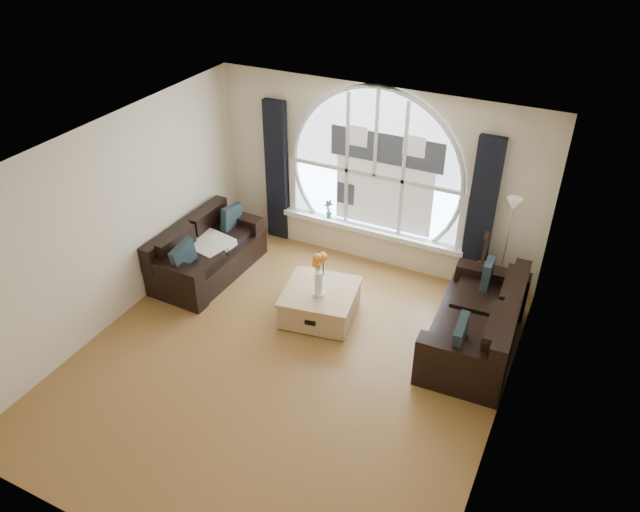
{
  "coord_description": "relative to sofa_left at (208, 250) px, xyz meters",
  "views": [
    {
      "loc": [
        2.82,
        -4.84,
        5.2
      ],
      "look_at": [
        0.0,
        0.9,
        1.05
      ],
      "focal_mm": 34.08,
      "sensor_mm": 36.0,
      "label": 1
    }
  ],
  "objects": [
    {
      "name": "floor_lamp",
      "position": [
        4.02,
        1.24,
        0.4
      ],
      "size": [
        0.24,
        0.24,
        1.6
      ],
      "primitive_type": "cube",
      "color": "#B2B2B2",
      "rests_on": "ground"
    },
    {
      "name": "vase_flowers",
      "position": [
        1.97,
        -0.28,
        0.42
      ],
      "size": [
        0.24,
        0.24,
        0.7
      ],
      "primitive_type": "cube",
      "color": "white",
      "rests_on": "coffee_chest"
    },
    {
      "name": "ground",
      "position": [
        2.0,
        -1.21,
        -0.4
      ],
      "size": [
        5.0,
        5.5,
        0.01
      ],
      "primitive_type": "cube",
      "color": "brown",
      "rests_on": "ground"
    },
    {
      "name": "neighbor_house",
      "position": [
        2.15,
        1.5,
        1.1
      ],
      "size": [
        1.7,
        0.02,
        1.5
      ],
      "primitive_type": "cube",
      "color": "silver",
      "rests_on": "wall_back"
    },
    {
      "name": "window_sill",
      "position": [
        2.0,
        1.44,
        0.11
      ],
      "size": [
        2.9,
        0.22,
        0.08
      ],
      "primitive_type": "cube",
      "color": "white",
      "rests_on": "wall_back"
    },
    {
      "name": "window_frame",
      "position": [
        2.0,
        1.48,
        1.23
      ],
      "size": [
        2.76,
        0.08,
        2.15
      ],
      "primitive_type": "cube",
      "color": "white",
      "rests_on": "wall_back"
    },
    {
      "name": "potted_plant",
      "position": [
        1.29,
        1.44,
        0.3
      ],
      "size": [
        0.18,
        0.15,
        0.3
      ],
      "primitive_type": "imported",
      "rotation": [
        0.0,
        0.0,
        -0.36
      ],
      "color": "#1E6023",
      "rests_on": "window_sill"
    },
    {
      "name": "ceiling",
      "position": [
        2.0,
        -1.21,
        2.3
      ],
      "size": [
        5.0,
        5.5,
        0.01
      ],
      "primitive_type": "cube",
      "color": "silver",
      "rests_on": "ground"
    },
    {
      "name": "coffee_chest",
      "position": [
        1.95,
        -0.19,
        -0.17
      ],
      "size": [
        1.1,
        1.1,
        0.47
      ],
      "primitive_type": "cube",
      "rotation": [
        0.0,
        0.0,
        0.17
      ],
      "color": "#A68253",
      "rests_on": "ground"
    },
    {
      "name": "attic_slope",
      "position": [
        4.2,
        -1.21,
        1.95
      ],
      "size": [
        0.92,
        5.5,
        0.72
      ],
      "primitive_type": "cube",
      "color": "silver",
      "rests_on": "ground"
    },
    {
      "name": "wall_back",
      "position": [
        2.0,
        1.54,
        0.95
      ],
      "size": [
        5.0,
        0.01,
        2.7
      ],
      "primitive_type": "cube",
      "color": "beige",
      "rests_on": "ground"
    },
    {
      "name": "wall_left",
      "position": [
        -0.5,
        -1.21,
        0.95
      ],
      "size": [
        0.01,
        5.5,
        2.7
      ],
      "primitive_type": "cube",
      "color": "beige",
      "rests_on": "ground"
    },
    {
      "name": "guitar",
      "position": [
        3.76,
        1.31,
        0.13
      ],
      "size": [
        0.4,
        0.3,
        1.06
      ],
      "primitive_type": "cube",
      "rotation": [
        0.0,
        0.0,
        -0.18
      ],
      "color": "brown",
      "rests_on": "ground"
    },
    {
      "name": "sofa_left",
      "position": [
        0.0,
        0.0,
        0.0
      ],
      "size": [
        0.96,
        1.83,
        0.8
      ],
      "primitive_type": "cube",
      "rotation": [
        0.0,
        0.0,
        -0.03
      ],
      "color": "black",
      "rests_on": "ground"
    },
    {
      "name": "curtain_left",
      "position": [
        0.4,
        1.42,
        0.75
      ],
      "size": [
        0.35,
        0.12,
        2.3
      ],
      "primitive_type": "cube",
      "color": "black",
      "rests_on": "ground"
    },
    {
      "name": "sofa_right",
      "position": [
        3.97,
        0.09,
        0.0
      ],
      "size": [
        1.05,
        1.98,
        0.86
      ],
      "primitive_type": "cube",
      "rotation": [
        0.0,
        0.0,
        0.05
      ],
      "color": "black",
      "rests_on": "ground"
    },
    {
      "name": "wall_right",
      "position": [
        4.5,
        -1.21,
        0.95
      ],
      "size": [
        0.01,
        5.5,
        2.7
      ],
      "primitive_type": "cube",
      "color": "beige",
      "rests_on": "ground"
    },
    {
      "name": "throw_blanket",
      "position": [
        0.06,
        0.01,
        0.1
      ],
      "size": [
        0.65,
        0.65,
        0.1
      ],
      "primitive_type": "cube",
      "rotation": [
        0.0,
        0.0,
        -0.2
      ],
      "color": "silver",
      "rests_on": "sofa_left"
    },
    {
      "name": "wall_front",
      "position": [
        2.0,
        -3.96,
        0.95
      ],
      "size": [
        5.0,
        0.01,
        2.7
      ],
      "primitive_type": "cube",
      "color": "beige",
      "rests_on": "ground"
    },
    {
      "name": "arched_window",
      "position": [
        2.0,
        1.51,
        1.23
      ],
      "size": [
        2.6,
        0.06,
        2.15
      ],
      "primitive_type": "cube",
      "color": "silver",
      "rests_on": "wall_back"
    },
    {
      "name": "curtain_right",
      "position": [
        3.6,
        1.42,
        0.75
      ],
      "size": [
        0.35,
        0.12,
        2.3
      ],
      "primitive_type": "cube",
      "color": "black",
      "rests_on": "ground"
    }
  ]
}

